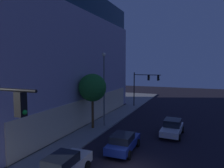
# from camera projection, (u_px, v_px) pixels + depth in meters

# --- Properties ---
(modern_building) EXTENTS (28.71, 25.78, 17.13)m
(modern_building) POSITION_uv_depth(u_px,v_px,m) (14.00, 58.00, 30.89)
(modern_building) COLOR #4C4C51
(modern_building) RESTS_ON ground
(traffic_light_far_corner) EXTENTS (0.41, 4.88, 6.03)m
(traffic_light_far_corner) POSITION_uv_depth(u_px,v_px,m) (144.00, 82.00, 36.91)
(traffic_light_far_corner) COLOR black
(traffic_light_far_corner) RESTS_ON sidewalk_corner
(street_lamp_sidewalk) EXTENTS (0.44, 0.44, 8.78)m
(street_lamp_sidewalk) POSITION_uv_depth(u_px,v_px,m) (104.00, 81.00, 24.90)
(street_lamp_sidewalk) COLOR slate
(street_lamp_sidewalk) RESTS_ON sidewalk_corner
(sidewalk_tree) EXTENTS (3.21, 3.21, 6.34)m
(sidewalk_tree) POSITION_uv_depth(u_px,v_px,m) (92.00, 88.00, 24.13)
(sidewalk_tree) COLOR brown
(sidewalk_tree) RESTS_ON sidewalk_corner
(car_silver) EXTENTS (4.81, 2.06, 1.68)m
(car_silver) POSITION_uv_depth(u_px,v_px,m) (64.00, 166.00, 13.74)
(car_silver) COLOR #B7BABF
(car_silver) RESTS_ON ground
(car_blue) EXTENTS (4.61, 2.16, 1.59)m
(car_blue) POSITION_uv_depth(u_px,v_px,m) (123.00, 142.00, 18.10)
(car_blue) COLOR navy
(car_blue) RESTS_ON ground
(car_white) EXTENTS (4.49, 2.22, 1.66)m
(car_white) POSITION_uv_depth(u_px,v_px,m) (172.00, 127.00, 22.35)
(car_white) COLOR silver
(car_white) RESTS_ON ground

